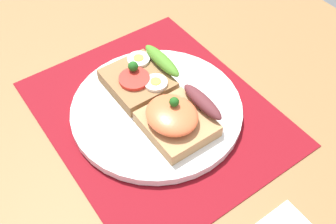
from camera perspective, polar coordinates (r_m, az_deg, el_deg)
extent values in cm
cube|color=olive|center=(62.99, -1.59, -1.12)|extent=(120.00, 90.00, 3.20)
cube|color=maroon|center=(61.65, -1.62, -0.08)|extent=(38.05, 31.58, 0.30)
cylinder|color=white|center=(61.04, -1.64, 0.41)|extent=(26.15, 26.15, 1.33)
cube|color=olive|center=(62.80, -4.50, 4.32)|extent=(9.99, 8.86, 2.11)
cylinder|color=red|center=(61.36, -4.84, 4.74)|extent=(4.81, 4.81, 0.60)
ellipsoid|color=#4B8225|center=(63.31, -0.90, 7.38)|extent=(8.79, 2.20, 1.80)
sphere|color=#1E5919|center=(61.74, -5.14, 6.46)|extent=(1.60, 1.60, 1.60)
cylinder|color=white|center=(64.66, -4.23, 7.53)|extent=(3.65, 3.65, 0.50)
cylinder|color=yellow|center=(64.44, -4.25, 7.75)|extent=(1.64, 1.64, 0.16)
cylinder|color=white|center=(60.65, -1.77, 4.20)|extent=(3.65, 3.65, 0.50)
cylinder|color=yellow|center=(60.42, -1.78, 4.42)|extent=(1.64, 1.64, 0.16)
cube|color=tan|center=(56.88, 1.03, -1.88)|extent=(9.68, 8.83, 1.99)
ellipsoid|color=#E9653A|center=(55.27, 0.56, -0.41)|extent=(7.94, 7.06, 2.31)
ellipsoid|color=#5A262A|center=(57.46, 4.93, 1.48)|extent=(8.23, 2.20, 1.80)
sphere|color=#1E5919|center=(54.48, 1.10, 1.58)|extent=(1.40, 1.40, 1.40)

